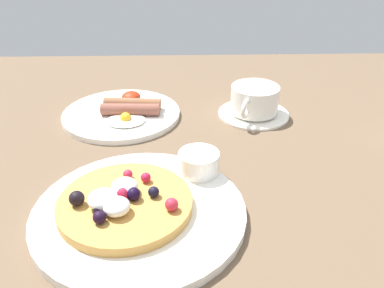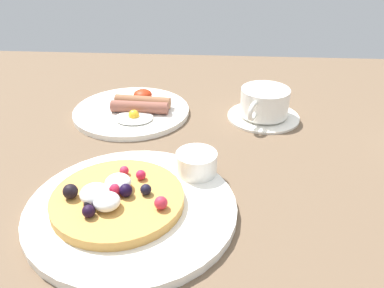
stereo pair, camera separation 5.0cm
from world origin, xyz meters
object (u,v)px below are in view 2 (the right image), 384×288
at_px(pancake_plate, 132,209).
at_px(syrup_ramekin, 194,162).
at_px(coffee_saucer, 263,116).
at_px(breakfast_plate, 132,112).
at_px(coffee_cup, 264,101).

xyz_separation_m(pancake_plate, syrup_ramekin, (0.08, 0.08, 0.02)).
xyz_separation_m(syrup_ramekin, coffee_saucer, (0.12, 0.21, -0.02)).
relative_size(breakfast_plate, coffee_cup, 1.98).
xyz_separation_m(syrup_ramekin, coffee_cup, (0.12, 0.21, 0.01)).
height_order(syrup_ramekin, coffee_saucer, syrup_ramekin).
relative_size(syrup_ramekin, coffee_cup, 0.53).
xyz_separation_m(syrup_ramekin, breakfast_plate, (-0.14, 0.21, -0.02)).
height_order(pancake_plate, coffee_saucer, pancake_plate).
bearing_deg(syrup_ramekin, coffee_saucer, 60.86).
bearing_deg(syrup_ramekin, pancake_plate, -133.13).
xyz_separation_m(breakfast_plate, coffee_cup, (0.25, -0.00, 0.03)).
height_order(pancake_plate, syrup_ramekin, syrup_ramekin).
xyz_separation_m(breakfast_plate, coffee_saucer, (0.25, 0.00, -0.00)).
bearing_deg(pancake_plate, coffee_cup, 56.43).
distance_m(syrup_ramekin, coffee_saucer, 0.24).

